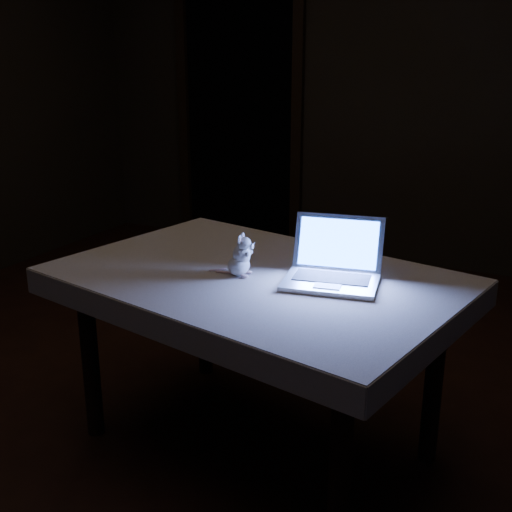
% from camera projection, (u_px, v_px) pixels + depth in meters
% --- Properties ---
extents(floor, '(5.00, 5.00, 0.00)m').
position_uv_depth(floor, '(194.00, 426.00, 2.62)').
color(floor, black).
rests_on(floor, ground).
extents(back_wall, '(4.50, 0.04, 2.60)m').
position_uv_depth(back_wall, '(382.00, 75.00, 4.35)').
color(back_wall, black).
rests_on(back_wall, ground).
extents(doorway, '(1.06, 0.36, 2.13)m').
position_uv_depth(doorway, '(240.00, 105.00, 4.89)').
color(doorway, black).
rests_on(doorway, back_wall).
extents(table, '(1.45, 1.09, 0.70)m').
position_uv_depth(table, '(256.00, 364.00, 2.39)').
color(table, black).
rests_on(table, floor).
extents(tablecloth, '(1.41, 0.95, 0.09)m').
position_uv_depth(tablecloth, '(269.00, 293.00, 2.23)').
color(tablecloth, beige).
rests_on(tablecloth, table).
extents(laptop, '(0.36, 0.33, 0.21)m').
position_uv_depth(laptop, '(331.00, 255.00, 2.14)').
color(laptop, silver).
rests_on(laptop, tablecloth).
extents(plush_mouse, '(0.13, 0.13, 0.15)m').
position_uv_depth(plush_mouse, '(239.00, 255.00, 2.24)').
color(plush_mouse, silver).
rests_on(plush_mouse, tablecloth).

